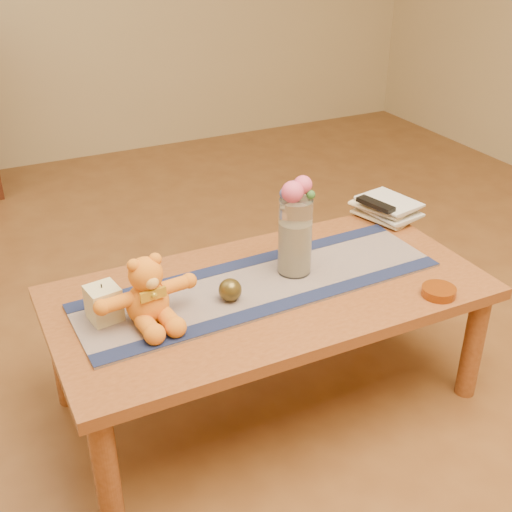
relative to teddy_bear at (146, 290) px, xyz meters
name	(u,v)px	position (x,y,z in m)	size (l,w,h in m)	color
floor	(269,396)	(0.41, 0.01, -0.56)	(5.50, 5.50, 0.00)	brown
coffee_table_top	(270,293)	(0.41, 0.01, -0.13)	(1.40, 0.70, 0.04)	brown
table_leg_fl	(106,472)	(-0.23, -0.28, -0.35)	(0.07, 0.07, 0.41)	brown
table_leg_fr	(473,345)	(1.05, -0.28, -0.35)	(0.07, 0.07, 0.41)	brown
table_leg_bl	(61,354)	(-0.23, 0.30, -0.35)	(0.07, 0.07, 0.41)	brown
table_leg_br	(374,270)	(1.05, 0.30, -0.35)	(0.07, 0.07, 0.41)	brown
persian_runner	(261,284)	(0.39, 0.04, -0.10)	(1.20, 0.35, 0.01)	#1A214A
runner_border_near	(283,305)	(0.39, -0.11, -0.10)	(1.20, 0.06, 0.00)	#161E44
runner_border_far	(241,264)	(0.38, 0.18, -0.10)	(1.20, 0.06, 0.00)	#161E44
teddy_bear	(146,290)	(0.00, 0.00, 0.00)	(0.30, 0.24, 0.20)	orange
pillar_candle	(104,303)	(-0.12, 0.06, -0.05)	(0.09, 0.09, 0.11)	beige
candle_wick	(101,286)	(-0.12, 0.06, 0.01)	(0.00, 0.00, 0.01)	black
glass_vase	(295,237)	(0.52, 0.06, 0.03)	(0.11, 0.11, 0.26)	silver
potpourri_fill	(295,247)	(0.52, 0.06, -0.01)	(0.09, 0.09, 0.18)	beige
rose_left	(293,192)	(0.50, 0.05, 0.19)	(0.07, 0.07, 0.07)	#DC4D77
rose_right	(303,185)	(0.55, 0.06, 0.20)	(0.06, 0.06, 0.06)	#DC4D77
blue_flower_back	(294,187)	(0.53, 0.09, 0.19)	(0.04, 0.04, 0.04)	#4D5AA7
blue_flower_side	(285,194)	(0.49, 0.08, 0.18)	(0.04, 0.04, 0.04)	#4D5AA7
leaf_sprig	(311,195)	(0.56, 0.04, 0.18)	(0.03, 0.03, 0.03)	#33662D
bronze_ball	(230,290)	(0.26, -0.01, -0.06)	(0.07, 0.07, 0.07)	#4E401A
book_bottom	(372,221)	(0.98, 0.26, -0.10)	(0.17, 0.22, 0.02)	beige
book_lower	(374,217)	(0.99, 0.26, -0.08)	(0.16, 0.22, 0.02)	beige
book_upper	(371,212)	(0.97, 0.26, -0.06)	(0.17, 0.22, 0.02)	beige
book_top	(374,207)	(0.99, 0.26, -0.04)	(0.16, 0.22, 0.02)	beige
tv_remote	(376,204)	(0.98, 0.25, -0.02)	(0.04, 0.16, 0.02)	black
amber_dish	(439,292)	(0.87, -0.27, -0.09)	(0.11, 0.11, 0.03)	#BF5914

